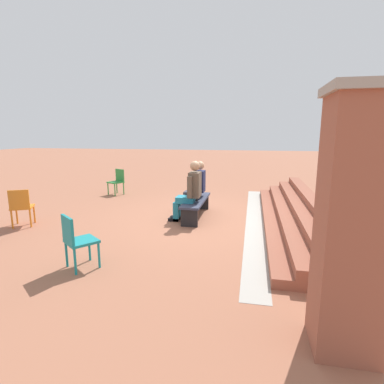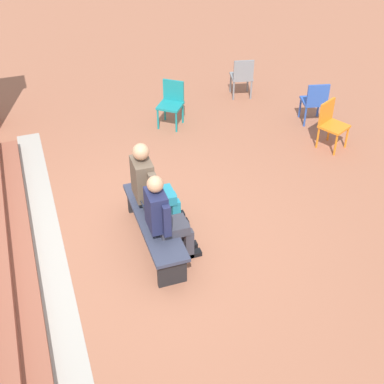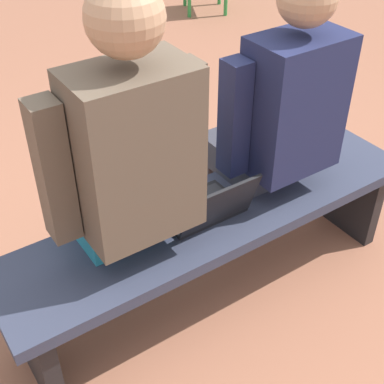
% 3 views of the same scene
% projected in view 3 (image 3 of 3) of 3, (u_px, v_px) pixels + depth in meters
% --- Properties ---
extents(ground_plane, '(60.00, 60.00, 0.00)m').
position_uv_depth(ground_plane, '(214.00, 320.00, 2.24)').
color(ground_plane, '#9E6047').
extents(bench, '(1.80, 0.44, 0.45)m').
position_uv_depth(bench, '(216.00, 228.00, 2.17)').
color(bench, '#33384C').
rests_on(bench, ground).
extents(person_student, '(0.54, 0.68, 1.34)m').
position_uv_depth(person_student, '(272.00, 122.00, 2.14)').
color(person_student, '#383842').
rests_on(person_student, ground).
extents(person_adult, '(0.58, 0.73, 1.41)m').
position_uv_depth(person_adult, '(121.00, 169.00, 1.82)').
color(person_adult, teal).
rests_on(person_adult, ground).
extents(laptop, '(0.32, 0.29, 0.21)m').
position_uv_depth(laptop, '(206.00, 207.00, 2.05)').
color(laptop, black).
rests_on(laptop, bench).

